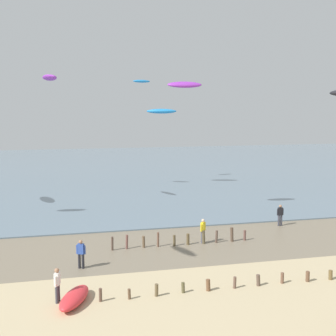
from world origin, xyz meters
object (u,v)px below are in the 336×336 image
Objects in this scene: person_trailing_behind at (280,215)px; kite_aloft_5 at (185,85)px; person_nearest_camera at (57,284)px; person_right_flank at (81,253)px; person_by_waterline at (203,230)px; kite_aloft_0 at (49,78)px; kite_aloft_4 at (141,81)px; kite_aloft_9 at (162,111)px; grounded_kite at (74,298)px.

person_trailing_behind is 13.32m from kite_aloft_5.
person_nearest_camera is 0.58× the size of kite_aloft_5.
person_right_flank is 17.86m from kite_aloft_5.
person_by_waterline is 8.91m from person_right_flank.
kite_aloft_0 is 15.56m from kite_aloft_4.
person_nearest_camera is 12.11m from person_by_waterline.
kite_aloft_9 reaches higher than person_right_flank.
person_by_waterline is 1.00× the size of person_right_flank.
person_right_flank is 0.50× the size of kite_aloft_9.
person_trailing_behind is (16.95, 10.27, 0.00)m from person_nearest_camera.
person_nearest_camera is 1.00× the size of person_by_waterline.
grounded_kite is 1.05× the size of kite_aloft_0.
grounded_kite is (-16.17, -10.58, -0.64)m from person_trailing_behind.
kite_aloft_0 is (-17.74, 10.77, 11.14)m from person_trailing_behind.
person_nearest_camera is 0.64× the size of kite_aloft_0.
person_right_flank reaches higher than grounded_kite.
kite_aloft_9 is at bearing 68.67° from person_nearest_camera.
kite_aloft_4 reaches higher than person_right_flank.
kite_aloft_9 is at bearing -75.93° from kite_aloft_4.
person_right_flank is 20.20m from kite_aloft_0.
kite_aloft_4 is at bearing 73.58° from person_nearest_camera.
person_trailing_behind is at bearing -58.72° from kite_aloft_9.
kite_aloft_5 reaches higher than kite_aloft_9.
person_trailing_behind reaches higher than grounded_kite.
person_trailing_behind is at bearing 144.94° from grounded_kite.
kite_aloft_5 is at bearing 50.70° from person_right_flank.
grounded_kite is 21.60m from kite_aloft_5.
kite_aloft_9 reaches higher than person_by_waterline.
person_right_flank is 27.86m from kite_aloft_9.
kite_aloft_0 is at bearing 96.93° from person_right_flank.
person_by_waterline is 0.78× the size of kite_aloft_4.
person_trailing_behind is at bearing -145.89° from kite_aloft_0.
kite_aloft_0 is at bearing 148.74° from person_trailing_behind.
kite_aloft_9 reaches higher than grounded_kite.
kite_aloft_5 is at bearing -98.63° from kite_aloft_4.
kite_aloft_0 is 0.91× the size of kite_aloft_5.
person_trailing_behind is (15.71, 5.96, 0.00)m from person_right_flank.
grounded_kite is 32.34m from kite_aloft_9.
person_trailing_behind is 21.15m from kite_aloft_9.
person_right_flank is 1.00× the size of person_trailing_behind.
person_by_waterline is 0.50× the size of kite_aloft_9.
person_right_flank is 0.61× the size of grounded_kite.
kite_aloft_5 reaches higher than person_by_waterline.
person_trailing_behind is at bearing 31.22° from person_nearest_camera.
person_right_flank is at bearing -117.98° from kite_aloft_4.
person_by_waterline is at bearing 152.67° from grounded_kite.
kite_aloft_5 reaches higher than person_right_flank.
kite_aloft_5 is (9.68, 15.88, 10.99)m from grounded_kite.
person_by_waterline is at bearing -89.63° from kite_aloft_5.
person_by_waterline and person_right_flank have the same top height.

